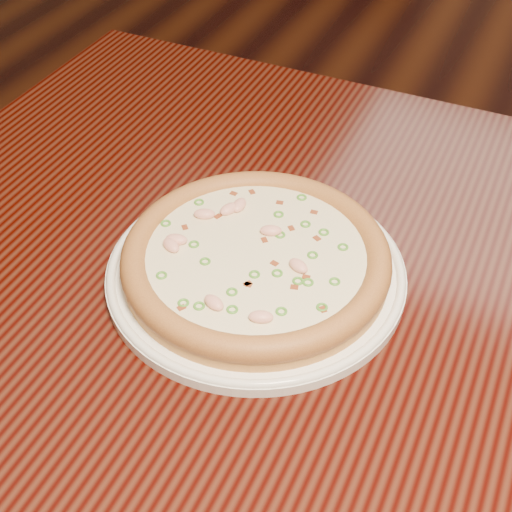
% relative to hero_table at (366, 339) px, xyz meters
% --- Properties ---
extents(ground, '(9.00, 9.00, 0.00)m').
position_rel_hero_table_xyz_m(ground, '(-0.02, 0.70, -0.65)').
color(ground, black).
extents(hero_table, '(1.20, 0.80, 0.75)m').
position_rel_hero_table_xyz_m(hero_table, '(0.00, 0.00, 0.00)').
color(hero_table, black).
rests_on(hero_table, ground).
extents(plate, '(0.32, 0.32, 0.02)m').
position_rel_hero_table_xyz_m(plate, '(-0.12, -0.05, 0.11)').
color(plate, white).
rests_on(plate, hero_table).
extents(pizza, '(0.29, 0.29, 0.03)m').
position_rel_hero_table_xyz_m(pizza, '(-0.12, -0.05, 0.13)').
color(pizza, '#C29243').
rests_on(pizza, plate).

